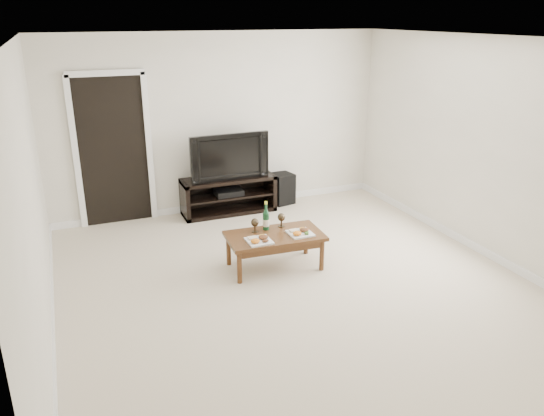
{
  "coord_description": "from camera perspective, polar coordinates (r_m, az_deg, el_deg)",
  "views": [
    {
      "loc": [
        -2.19,
        -4.69,
        2.82
      ],
      "look_at": [
        -0.03,
        0.66,
        0.7
      ],
      "focal_mm": 35.0,
      "sensor_mm": 36.0,
      "label": 1
    }
  ],
  "objects": [
    {
      "name": "av_receiver",
      "position": [
        7.91,
        -4.69,
        1.72
      ],
      "size": [
        0.4,
        0.3,
        0.08
      ],
      "primitive_type": "cube",
      "rotation": [
        0.0,
        0.0,
        -0.01
      ],
      "color": "black",
      "rests_on": "media_console"
    },
    {
      "name": "doorway",
      "position": [
        7.66,
        -16.71,
        5.78
      ],
      "size": [
        0.9,
        0.02,
        2.05
      ],
      "primitive_type": "cube",
      "color": "black",
      "rests_on": "ground"
    },
    {
      "name": "plate_left",
      "position": [
        5.93,
        -1.41,
        -3.34
      ],
      "size": [
        0.27,
        0.27,
        0.07
      ],
      "primitive_type": "cube",
      "color": "white",
      "rests_on": "coffee_table"
    },
    {
      "name": "media_console",
      "position": [
        7.93,
        -4.69,
        1.4
      ],
      "size": [
        1.39,
        0.45,
        0.55
      ],
      "primitive_type": "cube",
      "color": "black",
      "rests_on": "ground"
    },
    {
      "name": "back_wall",
      "position": [
        7.92,
        -5.63,
        9.02
      ],
      "size": [
        5.0,
        0.04,
        2.6
      ],
      "primitive_type": "cube",
      "color": "silver",
      "rests_on": "ground"
    },
    {
      "name": "goblet_left",
      "position": [
        6.17,
        -1.86,
        -1.88
      ],
      "size": [
        0.09,
        0.09,
        0.17
      ],
      "primitive_type": null,
      "color": "#372C1E",
      "rests_on": "coffee_table"
    },
    {
      "name": "wine_bottle",
      "position": [
        6.21,
        -0.65,
        -0.83
      ],
      "size": [
        0.07,
        0.07,
        0.35
      ],
      "primitive_type": "cylinder",
      "color": "#103D1F",
      "rests_on": "coffee_table"
    },
    {
      "name": "subwoofer",
      "position": [
        8.32,
        1.06,
        2.12
      ],
      "size": [
        0.38,
        0.38,
        0.48
      ],
      "primitive_type": "cube",
      "rotation": [
        0.0,
        0.0,
        0.21
      ],
      "color": "black",
      "rests_on": "ground"
    },
    {
      "name": "coffee_table",
      "position": [
        6.22,
        0.29,
        -4.64
      ],
      "size": [
        1.14,
        0.67,
        0.42
      ],
      "primitive_type": "cube",
      "rotation": [
        0.0,
        0.0,
        -0.06
      ],
      "color": "#512B16",
      "rests_on": "ground"
    },
    {
      "name": "television",
      "position": [
        7.76,
        -4.82,
        5.68
      ],
      "size": [
        1.17,
        0.18,
        0.67
      ],
      "primitive_type": "imported",
      "rotation": [
        0.0,
        0.0,
        0.02
      ],
      "color": "black",
      "rests_on": "media_console"
    },
    {
      "name": "plate_right",
      "position": [
        6.14,
        3.06,
        -2.53
      ],
      "size": [
        0.27,
        0.27,
        0.07
      ],
      "primitive_type": "cube",
      "color": "white",
      "rests_on": "coffee_table"
    },
    {
      "name": "goblet_right",
      "position": [
        6.32,
        1.01,
        -1.3
      ],
      "size": [
        0.09,
        0.09,
        0.17
      ],
      "primitive_type": null,
      "color": "#372C1E",
      "rests_on": "coffee_table"
    },
    {
      "name": "ceiling",
      "position": [
        5.18,
        3.15,
        17.94
      ],
      "size": [
        5.0,
        5.5,
        0.04
      ],
      "primitive_type": "cube",
      "color": "white",
      "rests_on": "back_wall"
    },
    {
      "name": "floor",
      "position": [
        5.89,
        2.67,
        -8.44
      ],
      "size": [
        5.5,
        5.5,
        0.0
      ],
      "primitive_type": "plane",
      "color": "beige",
      "rests_on": "ground"
    }
  ]
}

